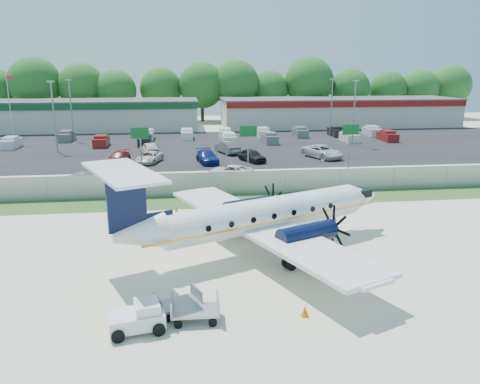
{
  "coord_description": "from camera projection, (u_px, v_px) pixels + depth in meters",
  "views": [
    {
      "loc": [
        -3.91,
        -24.89,
        10.49
      ],
      "look_at": [
        0.0,
        6.0,
        2.3
      ],
      "focal_mm": 35.0,
      "sensor_mm": 36.0,
      "label": 1
    }
  ],
  "objects": [
    {
      "name": "flagpole_east",
      "position": [
        10.0,
        101.0,
        74.6
      ],
      "size": [
        1.06,
        0.12,
        10.0
      ],
      "color": "white",
      "rests_on": "ground"
    },
    {
      "name": "parked_car_e",
      "position": [
        322.0,
        158.0,
        57.07
      ],
      "size": [
        4.67,
        6.26,
        1.58
      ],
      "primitive_type": "imported",
      "rotation": [
        0.0,
        0.0,
        0.41
      ],
      "color": "silver",
      "rests_on": "ground"
    },
    {
      "name": "cone_port_wing",
      "position": [
        305.0,
        311.0,
        20.44
      ],
      "size": [
        0.35,
        0.35,
        0.5
      ],
      "color": "#D86A06",
      "rests_on": "ground"
    },
    {
      "name": "parking_lot",
      "position": [
        210.0,
        147.0,
        65.4
      ],
      "size": [
        170.0,
        32.0,
        0.02
      ],
      "primitive_type": "cube",
      "color": "black",
      "rests_on": "ground"
    },
    {
      "name": "light_pole_sw",
      "position": [
        71.0,
        106.0,
        69.32
      ],
      "size": [
        0.9,
        0.35,
        9.09
      ],
      "color": "gray",
      "rests_on": "ground"
    },
    {
      "name": "building_west",
      "position": [
        66.0,
        115.0,
        82.91
      ],
      "size": [
        46.4,
        12.4,
        5.24
      ],
      "color": "beige",
      "rests_on": "ground"
    },
    {
      "name": "aircraft",
      "position": [
        261.0,
        215.0,
        27.33
      ],
      "size": [
        18.57,
        18.03,
        5.76
      ],
      "color": "white",
      "rests_on": "ground"
    },
    {
      "name": "parked_car_f",
      "position": [
        150.0,
        154.0,
        59.64
      ],
      "size": [
        3.13,
        4.92,
        1.56
      ],
      "primitive_type": "imported",
      "rotation": [
        0.0,
        0.0,
        3.45
      ],
      "color": "beige",
      "rests_on": "ground"
    },
    {
      "name": "cone_nose",
      "position": [
        320.0,
        240.0,
        28.89
      ],
      "size": [
        0.4,
        0.4,
        0.57
      ],
      "color": "#D86A06",
      "rests_on": "ground"
    },
    {
      "name": "tree_line",
      "position": [
        199.0,
        121.0,
        98.03
      ],
      "size": [
        112.0,
        6.0,
        14.0
      ],
      "primitive_type": null,
      "color": "#1E5B1B",
      "rests_on": "ground"
    },
    {
      "name": "road_car_mid",
      "position": [
        230.0,
        178.0,
        46.64
      ],
      "size": [
        5.12,
        3.75,
        1.29
      ],
      "primitive_type": "imported",
      "rotation": [
        0.0,
        0.0,
        -1.96
      ],
      "color": "silver",
      "rests_on": "ground"
    },
    {
      "name": "parked_car_b",
      "position": [
        150.0,
        163.0,
        54.14
      ],
      "size": [
        3.38,
        5.05,
        1.29
      ],
      "primitive_type": "imported",
      "rotation": [
        0.0,
        0.0,
        -0.29
      ],
      "color": "beige",
      "rests_on": "ground"
    },
    {
      "name": "parked_car_g",
      "position": [
        227.0,
        153.0,
        60.17
      ],
      "size": [
        3.17,
        5.1,
        1.59
      ],
      "primitive_type": "imported",
      "rotation": [
        0.0,
        0.0,
        3.48
      ],
      "color": "#595B5E",
      "rests_on": "ground"
    },
    {
      "name": "baggage_cart_near",
      "position": [
        178.0,
        303.0,
        20.67
      ],
      "size": [
        2.23,
        1.82,
        1.01
      ],
      "color": "gray",
      "rests_on": "ground"
    },
    {
      "name": "parked_car_a",
      "position": [
        119.0,
        164.0,
        53.65
      ],
      "size": [
        2.74,
        4.92,
        1.35
      ],
      "primitive_type": "imported",
      "rotation": [
        0.0,
        0.0,
        -0.19
      ],
      "color": "maroon",
      "rests_on": "ground"
    },
    {
      "name": "cone_starboard_wing",
      "position": [
        176.0,
        211.0,
        34.79
      ],
      "size": [
        0.42,
        0.42,
        0.6
      ],
      "color": "#D86A06",
      "rests_on": "ground"
    },
    {
      "name": "sign_mid",
      "position": [
        248.0,
        138.0,
        48.45
      ],
      "size": [
        1.8,
        0.26,
        5.0
      ],
      "color": "gray",
      "rests_on": "ground"
    },
    {
      "name": "access_road",
      "position": [
        223.0,
        181.0,
        45.25
      ],
      "size": [
        170.0,
        8.0,
        0.02
      ],
      "primitive_type": "cube",
      "color": "black",
      "rests_on": "ground"
    },
    {
      "name": "light_pole_se",
      "position": [
        332.0,
        103.0,
        74.18
      ],
      "size": [
        0.9,
        0.35,
        9.09
      ],
      "color": "gray",
      "rests_on": "ground"
    },
    {
      "name": "ground",
      "position": [
        253.0,
        257.0,
        27.03
      ],
      "size": [
        170.0,
        170.0,
        0.0
      ],
      "primitive_type": "plane",
      "color": "beige",
      "rests_on": "ground"
    },
    {
      "name": "sign_right",
      "position": [
        350.0,
        136.0,
        49.79
      ],
      "size": [
        1.8,
        0.26,
        5.0
      ],
      "color": "gray",
      "rests_on": "ground"
    },
    {
      "name": "grass_verge",
      "position": [
        231.0,
        201.0,
        38.54
      ],
      "size": [
        170.0,
        4.0,
        0.02
      ],
      "primitive_type": "cube",
      "color": "#2D561E",
      "rests_on": "ground"
    },
    {
      "name": "light_pole_nw",
      "position": [
        54.0,
        112.0,
        59.72
      ],
      "size": [
        0.9,
        0.35,
        9.09
      ],
      "color": "gray",
      "rests_on": "ground"
    },
    {
      "name": "parked_car_d",
      "position": [
        252.0,
        162.0,
        54.8
      ],
      "size": [
        3.32,
        4.62,
        1.46
      ],
      "primitive_type": "imported",
      "rotation": [
        0.0,
        0.0,
        0.42
      ],
      "color": "black",
      "rests_on": "ground"
    },
    {
      "name": "sign_left",
      "position": [
        140.0,
        140.0,
        47.11
      ],
      "size": [
        1.8,
        0.26,
        5.0
      ],
      "color": "gray",
      "rests_on": "ground"
    },
    {
      "name": "light_pole_ne",
      "position": [
        354.0,
        109.0,
        64.59
      ],
      "size": [
        0.9,
        0.35,
        9.09
      ],
      "color": "gray",
      "rests_on": "ground"
    },
    {
      "name": "perimeter_fence",
      "position": [
        228.0,
        183.0,
        40.2
      ],
      "size": [
        120.0,
        0.06,
        1.99
      ],
      "color": "gray",
      "rests_on": "ground"
    },
    {
      "name": "baggage_cart_far",
      "position": [
        195.0,
        310.0,
        20.03
      ],
      "size": [
        2.1,
        1.31,
        1.09
      ],
      "color": "gray",
      "rests_on": "ground"
    },
    {
      "name": "parked_car_c",
      "position": [
        207.0,
        163.0,
        54.04
      ],
      "size": [
        2.72,
        5.2,
        1.44
      ],
      "primitive_type": "imported",
      "rotation": [
        0.0,
        0.0,
        0.15
      ],
      "color": "navy",
      "rests_on": "ground"
    },
    {
      "name": "far_parking_rows",
      "position": [
        207.0,
        141.0,
        70.2
      ],
      "size": [
        56.0,
        10.0,
        1.6
      ],
      "primitive_type": null,
      "color": "gray",
      "rests_on": "ground"
    },
    {
      "name": "pushback_tug",
      "position": [
        139.0,
        317.0,
        19.3
      ],
      "size": [
        2.45,
        1.97,
        1.21
      ],
      "color": "white",
      "rests_on": "ground"
    },
    {
      "name": "road_car_west",
      "position": [
        88.0,
        188.0,
        42.68
      ],
      "size": [
        4.3,
        1.76,
        1.38
      ],
      "primitive_type": "imported",
      "rotation": [
        0.0,
        0.0,
        1.5
      ],
      "color": "#595B5E",
      "rests_on": "ground"
    },
    {
      "name": "building_east",
      "position": [
        338.0,
        112.0,
        88.99
      ],
      "size": [
        44.4,
        12.4,
        5.24
      ],
      "color": "beige",
      "rests_on": "ground"
    }
  ]
}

